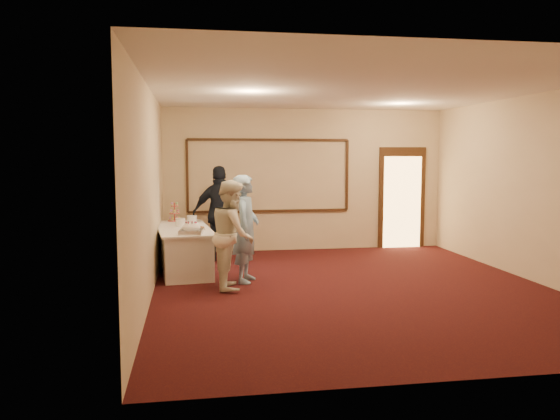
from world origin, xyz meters
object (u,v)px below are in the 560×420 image
object	(u,v)px
plate_stack_a	(180,222)
woman	(233,234)
buffet_table	(184,249)
cupcake_stand	(175,214)
pavlova_tray	(191,229)
plate_stack_b	(192,220)
tart	(198,229)
guest	(221,213)
man	(246,229)

from	to	relation	value
plate_stack_a	woman	world-z (taller)	woman
buffet_table	cupcake_stand	world-z (taller)	cupcake_stand
buffet_table	pavlova_tray	xyz separation A→B (m)	(0.14, -0.83, 0.46)
plate_stack_a	plate_stack_b	world-z (taller)	plate_stack_b
pavlova_tray	woman	distance (m)	0.84
cupcake_stand	plate_stack_a	xyz separation A→B (m)	(0.12, -0.82, -0.07)
tart	guest	xyz separation A→B (m)	(0.45, 1.24, 0.12)
guest	buffet_table	bearing A→B (deg)	47.44
plate_stack_a	woman	bearing A→B (deg)	-62.06
plate_stack_b	tart	bearing A→B (deg)	-83.07
woman	pavlova_tray	bearing A→B (deg)	50.24
plate_stack_b	cupcake_stand	bearing A→B (deg)	122.10
pavlova_tray	cupcake_stand	world-z (taller)	cupcake_stand
buffet_table	woman	world-z (taller)	woman
plate_stack_a	tart	size ratio (longest dim) A/B	0.68
man	guest	distance (m)	1.88
man	guest	world-z (taller)	guest
guest	tart	bearing A→B (deg)	67.05
buffet_table	guest	bearing A→B (deg)	50.60
man	tart	bearing A→B (deg)	67.65
pavlova_tray	tart	bearing A→B (deg)	75.53
tart	woman	xyz separation A→B (m)	(0.51, -1.00, 0.03)
cupcake_stand	plate_stack_a	bearing A→B (deg)	-81.39
buffet_table	plate_stack_a	size ratio (longest dim) A/B	13.58
pavlova_tray	plate_stack_a	world-z (taller)	pavlova_tray
buffet_table	plate_stack_b	world-z (taller)	plate_stack_b
tart	guest	world-z (taller)	guest
plate_stack_a	man	xyz separation A→B (m)	(1.05, -1.15, 0.02)
tart	guest	size ratio (longest dim) A/B	0.14
plate_stack_a	woman	xyz separation A→B (m)	(0.81, -1.53, -0.01)
plate_stack_b	guest	bearing A→B (deg)	36.44
buffet_table	man	distance (m)	1.50
tart	pavlova_tray	bearing A→B (deg)	-104.47
plate_stack_a	guest	xyz separation A→B (m)	(0.75, 0.71, 0.07)
pavlova_tray	man	distance (m)	0.88
man	woman	world-z (taller)	man
guest	pavlova_tray	bearing A→B (deg)	68.40
buffet_table	plate_stack_b	distance (m)	0.65
plate_stack_a	tart	distance (m)	0.61
pavlova_tray	man	world-z (taller)	man
tart	man	distance (m)	0.98
pavlova_tray	cupcake_stand	bearing A→B (deg)	100.00
cupcake_stand	pavlova_tray	bearing A→B (deg)	-80.00
pavlova_tray	guest	bearing A→B (deg)	71.55
pavlova_tray	woman	size ratio (longest dim) A/B	0.32
buffet_table	tart	bearing A→B (deg)	-58.15
cupcake_stand	plate_stack_b	distance (m)	0.61
plate_stack_b	tart	size ratio (longest dim) A/B	0.73
buffet_table	woman	bearing A→B (deg)	-61.53
tart	cupcake_stand	bearing A→B (deg)	107.47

